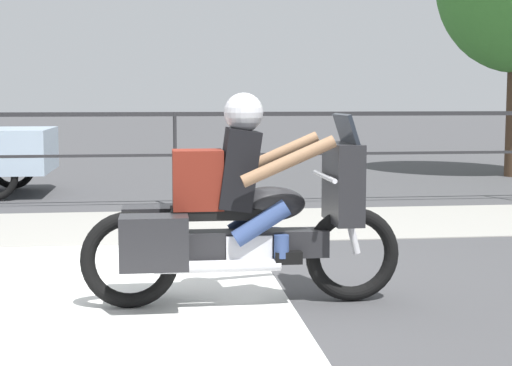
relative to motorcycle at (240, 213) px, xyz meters
name	(u,v)px	position (x,y,z in m)	size (l,w,h in m)	color
ground_plane	(190,297)	(-0.37, 0.27, -0.69)	(120.00, 120.00, 0.00)	#424244
sidewalk_band	(179,225)	(-0.37, 3.67, -0.69)	(44.00, 2.40, 0.01)	#99968E
crosswalk_band	(91,306)	(-1.11, 0.07, -0.69)	(2.99, 6.00, 0.01)	silver
fence_railing	(175,133)	(-0.37, 5.29, 0.35)	(36.00, 0.05, 1.34)	#232326
motorcycle	(240,213)	(0.00, 0.00, 0.00)	(2.39, 0.76, 1.58)	black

